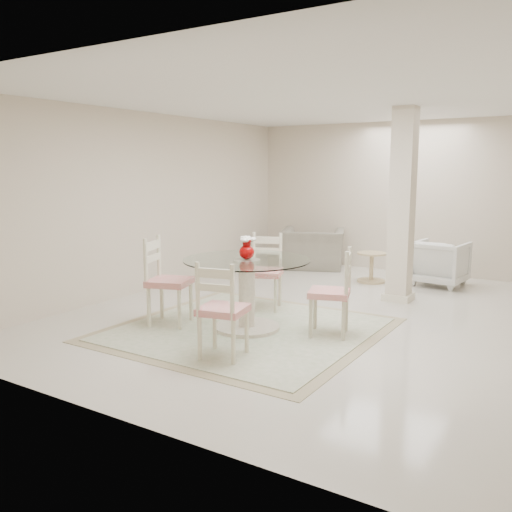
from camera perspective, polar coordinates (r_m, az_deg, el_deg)
The scene contains 13 objects.
ground at distance 7.05m, azimuth 7.61°, elevation -6.24°, with size 7.00×7.00×0.00m, color beige.
room_shell at distance 6.80m, azimuth 7.94°, elevation 9.02°, with size 6.02×7.02×2.71m.
column at distance 7.86m, azimuth 15.13°, elevation 5.12°, with size 0.30×0.30×2.70m, color beige.
area_rug at distance 6.39m, azimuth -0.96°, elevation -7.72°, with size 2.90×2.90×0.02m.
dining_table at distance 6.28m, azimuth -0.97°, elevation -4.05°, with size 1.46×1.46×0.84m.
red_vase at distance 6.18m, azimuth -0.98°, elevation 0.87°, with size 0.20×0.19×0.27m.
dining_chair_east at distance 6.08m, azimuth 8.41°, elevation -3.15°, with size 0.55×0.55×1.10m.
dining_chair_north at distance 7.22m, azimuth 0.99°, elevation -1.01°, with size 0.57×0.57×1.11m.
dining_chair_west at distance 6.56m, azimuth -9.71°, elevation -1.92°, with size 0.60×0.60×1.17m.
dining_chair_south at distance 5.29m, azimuth -3.78°, elevation -4.98°, with size 0.52×0.52×1.09m.
recliner_taupe at distance 10.27m, azimuth 6.02°, elevation 0.78°, with size 1.14×1.00×0.74m, color gray.
armchair_white at distance 9.20m, azimuth 18.77°, elevation -0.69°, with size 0.77×0.80×0.72m, color white.
side_table at distance 9.16m, azimuth 12.05°, elevation -1.29°, with size 0.48×0.48×0.50m.
Camera 1 is at (2.80, -6.20, 1.87)m, focal length 38.00 mm.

